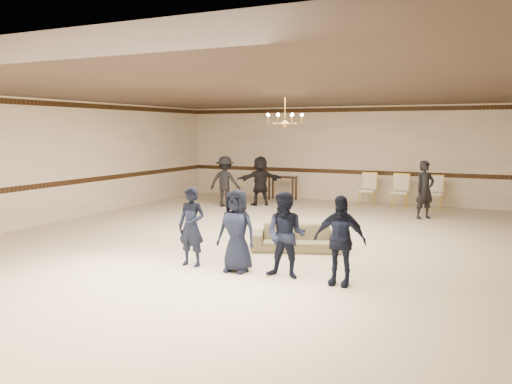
% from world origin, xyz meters
% --- Properties ---
extents(room, '(12.01, 14.01, 3.21)m').
position_xyz_m(room, '(0.00, 0.00, 1.60)').
color(room, beige).
rests_on(room, ground).
extents(chair_rail, '(12.00, 0.02, 0.14)m').
position_xyz_m(chair_rail, '(0.00, 6.99, 1.00)').
color(chair_rail, '#362010').
rests_on(chair_rail, wall_back).
extents(crown_molding, '(12.00, 0.02, 0.14)m').
position_xyz_m(crown_molding, '(0.00, 6.99, 3.08)').
color(crown_molding, '#362010').
rests_on(crown_molding, wall_back).
extents(chandelier, '(0.94, 0.94, 0.89)m').
position_xyz_m(chandelier, '(0.00, 1.00, 2.88)').
color(chandelier, '#B6873A').
rests_on(chandelier, ceiling).
extents(boy_a, '(0.52, 0.34, 1.42)m').
position_xyz_m(boy_a, '(-0.39, -2.43, 0.71)').
color(boy_a, black).
rests_on(boy_a, floor).
extents(boy_b, '(0.70, 0.46, 1.42)m').
position_xyz_m(boy_b, '(0.51, -2.43, 0.71)').
color(boy_b, black).
rests_on(boy_b, floor).
extents(boy_c, '(0.70, 0.55, 1.42)m').
position_xyz_m(boy_c, '(1.41, -2.43, 0.71)').
color(boy_c, black).
rests_on(boy_c, floor).
extents(boy_d, '(0.83, 0.35, 1.42)m').
position_xyz_m(boy_d, '(2.31, -2.43, 0.71)').
color(boy_d, black).
rests_on(boy_d, floor).
extents(settee, '(1.90, 1.25, 0.52)m').
position_xyz_m(settee, '(0.89, -0.55, 0.26)').
color(settee, '#76714F').
rests_on(settee, floor).
extents(adult_left, '(1.08, 0.68, 1.59)m').
position_xyz_m(adult_left, '(-3.28, 4.14, 0.79)').
color(adult_left, black).
rests_on(adult_left, floor).
extents(adult_mid, '(1.44, 1.29, 1.59)m').
position_xyz_m(adult_mid, '(-2.38, 4.84, 0.79)').
color(adult_mid, black).
rests_on(adult_mid, floor).
extents(adult_right, '(0.67, 0.68, 1.59)m').
position_xyz_m(adult_right, '(2.72, 4.44, 0.79)').
color(adult_right, black).
rests_on(adult_right, floor).
extents(banquet_chair_left, '(0.53, 0.53, 1.03)m').
position_xyz_m(banquet_chair_left, '(0.78, 6.15, 0.52)').
color(banquet_chair_left, beige).
rests_on(banquet_chair_left, floor).
extents(banquet_chair_mid, '(0.51, 0.51, 1.03)m').
position_xyz_m(banquet_chair_mid, '(1.78, 6.15, 0.52)').
color(banquet_chair_mid, beige).
rests_on(banquet_chair_mid, floor).
extents(banquet_chair_right, '(0.51, 0.51, 1.03)m').
position_xyz_m(banquet_chair_right, '(2.78, 6.15, 0.52)').
color(banquet_chair_right, beige).
rests_on(banquet_chair_right, floor).
extents(console_table, '(0.99, 0.44, 0.82)m').
position_xyz_m(console_table, '(-2.22, 6.35, 0.41)').
color(console_table, black).
rests_on(console_table, floor).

